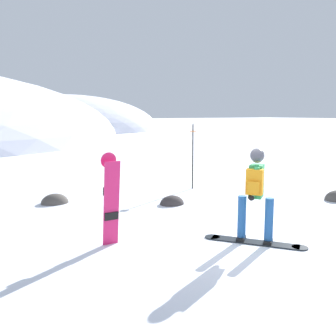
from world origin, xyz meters
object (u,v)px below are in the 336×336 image
object	(u,v)px
snowboarder_main	(256,193)
piste_marker_near	(193,151)
rock_small	(55,203)
rock_mid	(172,204)
spare_snowboard	(111,199)

from	to	relation	value
snowboarder_main	piste_marker_near	xyz separation A→B (m)	(1.91, 4.79, 0.24)
snowboarder_main	rock_small	xyz separation A→B (m)	(-2.28, 4.98, -0.92)
snowboarder_main	rock_mid	xyz separation A→B (m)	(0.28, 3.32, -0.92)
rock_mid	rock_small	distance (m)	3.05
piste_marker_near	rock_mid	bearing A→B (deg)	-138.07
snowboarder_main	rock_mid	bearing A→B (deg)	85.12
spare_snowboard	piste_marker_near	size ratio (longest dim) A/B	0.81
piste_marker_near	rock_small	xyz separation A→B (m)	(-4.19, 0.19, -1.16)
spare_snowboard	rock_mid	xyz separation A→B (m)	(2.52, 2.11, -0.84)
rock_mid	rock_small	world-z (taller)	rock_small
snowboarder_main	spare_snowboard	world-z (taller)	snowboarder_main
piste_marker_near	rock_mid	world-z (taller)	piste_marker_near
spare_snowboard	rock_small	xyz separation A→B (m)	(-0.04, 3.76, -0.84)
piste_marker_near	rock_small	size ratio (longest dim) A/B	2.88
snowboarder_main	rock_small	world-z (taller)	snowboarder_main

